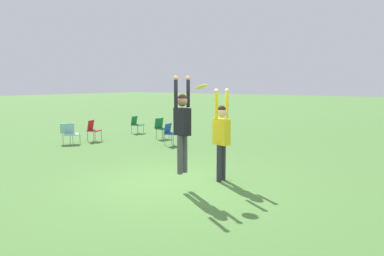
# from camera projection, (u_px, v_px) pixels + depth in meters

# --- Properties ---
(ground_plane) EXTENTS (120.00, 120.00, 0.00)m
(ground_plane) POSITION_uv_depth(u_px,v_px,m) (174.00, 185.00, 8.61)
(ground_plane) COLOR #4C7A38
(person_jumping) EXTENTS (0.54, 0.43, 2.13)m
(person_jumping) POSITION_uv_depth(u_px,v_px,m) (182.00, 122.00, 8.12)
(person_jumping) COLOR #4C4C51
(person_jumping) RESTS_ON ground_plane
(person_defending) EXTENTS (0.58, 0.46, 2.21)m
(person_defending) POSITION_uv_depth(u_px,v_px,m) (221.00, 132.00, 8.87)
(person_defending) COLOR #2D2D38
(person_defending) RESTS_ON ground_plane
(frisbee) EXTENTS (0.27, 0.26, 0.12)m
(frisbee) POSITION_uv_depth(u_px,v_px,m) (201.00, 87.00, 8.35)
(frisbee) COLOR yellow
(camping_chair_0) EXTENTS (0.60, 0.65, 0.83)m
(camping_chair_0) POSITION_uv_depth(u_px,v_px,m) (93.00, 128.00, 15.08)
(camping_chair_0) COLOR gray
(camping_chair_0) RESTS_ON ground_plane
(camping_chair_1) EXTENTS (0.73, 0.80, 0.79)m
(camping_chair_1) POSITION_uv_depth(u_px,v_px,m) (70.00, 132.00, 14.35)
(camping_chair_1) COLOR gray
(camping_chair_1) RESTS_ON ground_plane
(camping_chair_2) EXTENTS (0.56, 0.60, 0.79)m
(camping_chair_2) POSITION_uv_depth(u_px,v_px,m) (136.00, 123.00, 17.43)
(camping_chair_2) COLOR gray
(camping_chair_2) RESTS_ON ground_plane
(camping_chair_3) EXTENTS (0.58, 0.61, 0.82)m
(camping_chair_3) POSITION_uv_depth(u_px,v_px,m) (171.00, 132.00, 14.05)
(camping_chair_3) COLOR gray
(camping_chair_3) RESTS_ON ground_plane
(camping_chair_4) EXTENTS (0.47, 0.51, 0.86)m
(camping_chair_4) POSITION_uv_depth(u_px,v_px,m) (161.00, 126.00, 15.70)
(camping_chair_4) COLOR gray
(camping_chair_4) RESTS_ON ground_plane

